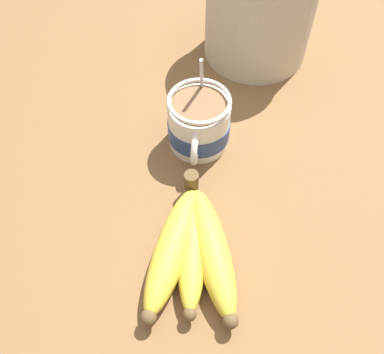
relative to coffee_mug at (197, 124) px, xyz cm
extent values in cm
cube|color=brown|center=(4.73, 0.27, -5.39)|extent=(106.77, 106.77, 2.90)
cylinder|color=white|center=(-0.10, 0.00, -0.14)|extent=(8.98, 8.98, 7.60)
cylinder|color=navy|center=(-0.10, 0.00, -0.95)|extent=(9.18, 9.18, 2.99)
torus|color=white|center=(5.21, 0.00, 0.33)|extent=(5.00, 0.90, 5.00)
cylinder|color=#846042|center=(-0.10, 0.00, 3.76)|extent=(7.78, 7.78, 0.40)
torus|color=white|center=(-0.10, 0.00, 4.60)|extent=(8.98, 8.98, 0.60)
cylinder|color=#B2B2B7|center=(-3.74, 0.00, 3.94)|extent=(4.61, 0.50, 12.92)
ellipsoid|color=#B2B2B7|center=(-1.67, 0.00, -2.44)|extent=(3.00, 2.00, 0.80)
cylinder|color=brown|center=(9.43, 0.73, -1.13)|extent=(2.00, 2.00, 3.00)
ellipsoid|color=gold|center=(19.17, -0.93, -1.84)|extent=(18.22, 7.11, 4.19)
sphere|color=brown|center=(27.93, -2.42, -1.84)|extent=(1.88, 1.88, 1.88)
ellipsoid|color=gold|center=(18.69, 1.45, -2.15)|extent=(16.81, 4.85, 3.57)
sphere|color=brown|center=(26.96, 2.10, -2.15)|extent=(1.60, 1.60, 1.60)
ellipsoid|color=gold|center=(18.82, 3.89, -1.86)|extent=(18.21, 9.62, 4.15)
sphere|color=brown|center=(27.26, 6.73, -1.86)|extent=(1.87, 1.87, 1.87)
cylinder|color=beige|center=(-22.39, 8.02, 4.81)|extent=(18.01, 18.01, 17.48)
camera|label=1|loc=(42.07, 4.11, 46.30)|focal=40.00mm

